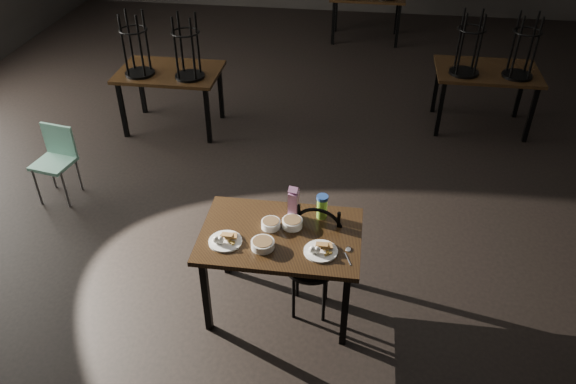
# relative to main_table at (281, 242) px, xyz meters

# --- Properties ---
(main_table) EXTENTS (1.20, 0.80, 0.75)m
(main_table) POSITION_rel_main_table_xyz_m (0.00, 0.00, 0.00)
(main_table) COLOR black
(main_table) RESTS_ON ground
(plate_left) EXTENTS (0.25, 0.25, 0.08)m
(plate_left) POSITION_rel_main_table_xyz_m (-0.39, -0.15, 0.10)
(plate_left) COLOR white
(plate_left) RESTS_ON main_table
(plate_right) EXTENTS (0.24, 0.24, 0.08)m
(plate_right) POSITION_rel_main_table_xyz_m (0.31, -0.16, 0.10)
(plate_right) COLOR white
(plate_right) RESTS_ON main_table
(bowl_near) EXTENTS (0.14, 0.14, 0.06)m
(bowl_near) POSITION_rel_main_table_xyz_m (-0.08, 0.07, 0.11)
(bowl_near) COLOR white
(bowl_near) RESTS_ON main_table
(bowl_far) EXTENTS (0.16, 0.16, 0.06)m
(bowl_far) POSITION_rel_main_table_xyz_m (0.07, 0.10, 0.11)
(bowl_far) COLOR white
(bowl_far) RESTS_ON main_table
(bowl_big) EXTENTS (0.17, 0.17, 0.06)m
(bowl_big) POSITION_rel_main_table_xyz_m (-0.10, -0.17, 0.11)
(bowl_big) COLOR white
(bowl_big) RESTS_ON main_table
(juice_carton) EXTENTS (0.08, 0.08, 0.28)m
(juice_carton) POSITION_rel_main_table_xyz_m (0.07, 0.22, 0.21)
(juice_carton) COLOR #87186F
(juice_carton) RESTS_ON main_table
(water_bottle) EXTENTS (0.11, 0.11, 0.20)m
(water_bottle) POSITION_rel_main_table_xyz_m (0.28, 0.25, 0.18)
(water_bottle) COLOR #89CD3C
(water_bottle) RESTS_ON main_table
(spoon) EXTENTS (0.06, 0.20, 0.01)m
(spoon) POSITION_rel_main_table_xyz_m (0.51, -0.12, 0.08)
(spoon) COLOR silver
(spoon) RESTS_ON main_table
(bentwood_chair) EXTENTS (0.44, 0.43, 0.88)m
(bentwood_chair) POSITION_rel_main_table_xyz_m (0.25, 0.07, -0.15)
(bentwood_chair) COLOR black
(bentwood_chair) RESTS_ON ground
(school_chair) EXTENTS (0.41, 0.41, 0.76)m
(school_chair) POSITION_rel_main_table_xyz_m (-2.47, 1.23, -0.21)
(school_chair) COLOR #75B69D
(school_chair) RESTS_ON ground
(bg_table_left) EXTENTS (1.20, 0.80, 1.48)m
(bg_table_left) POSITION_rel_main_table_xyz_m (-1.76, 2.76, 0.08)
(bg_table_left) COLOR black
(bg_table_left) RESTS_ON ground
(bg_table_right) EXTENTS (1.20, 0.80, 1.48)m
(bg_table_right) POSITION_rel_main_table_xyz_m (1.98, 3.31, 0.08)
(bg_table_right) COLOR black
(bg_table_right) RESTS_ON ground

